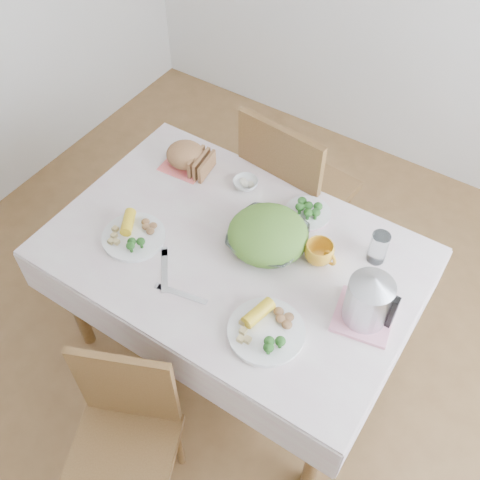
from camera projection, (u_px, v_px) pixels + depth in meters
The scene contains 18 objects.
floor at pixel (235, 343), 2.88m from camera, with size 3.60×3.60×0.00m, color brown.
dining_table at pixel (234, 303), 2.60m from camera, with size 1.40×0.90×0.75m, color brown.
tablecloth at pixel (233, 251), 2.30m from camera, with size 1.50×1.00×0.01m, color beige.
chair_near at pixel (120, 453), 2.06m from camera, with size 0.39×0.39×0.87m, color brown.
chair_far at pixel (299, 195), 2.92m from camera, with size 0.47×0.47×1.03m, color brown.
salad_bowl at pixel (268, 239), 2.29m from camera, with size 0.31×0.31×0.08m, color white.
dinner_plate_left at pixel (134, 237), 2.33m from camera, with size 0.26×0.26×0.02m, color white.
dinner_plate_right at pixel (266, 332), 2.04m from camera, with size 0.29×0.29×0.02m, color white.
broccoli_plate at pixel (307, 213), 2.42m from camera, with size 0.20×0.20×0.02m, color beige.
napkin at pixel (186, 164), 2.63m from camera, with size 0.20×0.20×0.00m, color #FF6D69.
bread_loaf at pixel (186, 155), 2.59m from camera, with size 0.18×0.17×0.11m, color #8F5F37.
fruit_bowl at pixel (245, 183), 2.52m from camera, with size 0.11×0.11×0.04m, color white.
yellow_mug at pixel (319, 253), 2.23m from camera, with size 0.12×0.12×0.09m, color gold.
glass_tumbler at pixel (378, 248), 2.22m from camera, with size 0.07×0.07×0.14m, color white.
pink_tray at pixel (363, 316), 2.09m from camera, with size 0.21×0.21×0.02m, color pink.
electric_kettle at pixel (369, 299), 2.00m from camera, with size 0.17×0.17×0.23m, color #B2B5BA.
fork_left at pixel (165, 271), 2.23m from camera, with size 0.02×0.22×0.00m, color silver.
knife at pixel (182, 294), 2.16m from camera, with size 0.02×0.21×0.00m, color silver.
Camera 1 is at (0.82, -1.19, 2.55)m, focal length 42.00 mm.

